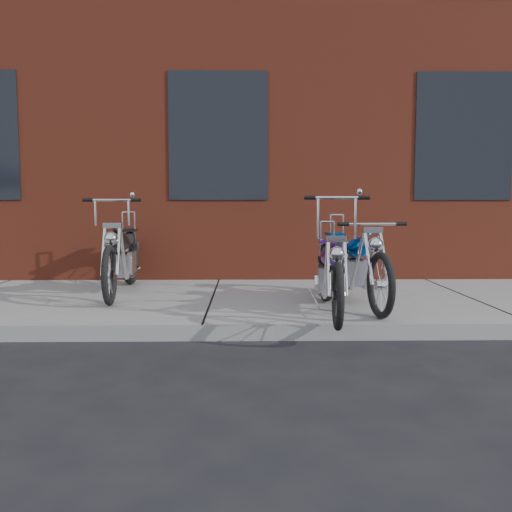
{
  "coord_description": "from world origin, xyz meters",
  "views": [
    {
      "loc": [
        0.4,
        -4.77,
        1.21
      ],
      "look_at": [
        0.5,
        0.8,
        0.7
      ],
      "focal_mm": 38.0,
      "sensor_mm": 36.0,
      "label": 1
    }
  ],
  "objects": [
    {
      "name": "ground",
      "position": [
        0.0,
        0.0,
        0.0
      ],
      "size": [
        120.0,
        120.0,
        0.0
      ],
      "primitive_type": "plane",
      "color": "black",
      "rests_on": "ground"
    },
    {
      "name": "sidewalk",
      "position": [
        0.0,
        1.5,
        0.07
      ],
      "size": [
        22.0,
        3.0,
        0.15
      ],
      "primitive_type": "cube",
      "color": "slate",
      "rests_on": "ground"
    },
    {
      "name": "building_brick",
      "position": [
        0.0,
        8.0,
        4.0
      ],
      "size": [
        22.0,
        10.0,
        8.0
      ],
      "primitive_type": "cube",
      "color": "maroon",
      "rests_on": "ground"
    },
    {
      "name": "chopper_purple",
      "position": [
        1.24,
        0.54,
        0.52
      ],
      "size": [
        0.5,
        2.05,
        1.15
      ],
      "rotation": [
        0.0,
        0.0,
        -1.65
      ],
      "color": "black",
      "rests_on": "sidewalk"
    },
    {
      "name": "chopper_blue",
      "position": [
        1.56,
        1.08,
        0.55
      ],
      "size": [
        0.54,
        2.2,
        0.96
      ],
      "rotation": [
        0.0,
        0.0,
        -1.45
      ],
      "color": "black",
      "rests_on": "sidewalk"
    },
    {
      "name": "chopper_third",
      "position": [
        -1.13,
        1.84,
        0.56
      ],
      "size": [
        0.55,
        2.26,
        1.15
      ],
      "rotation": [
        0.0,
        0.0,
        -1.5
      ],
      "color": "black",
      "rests_on": "sidewalk"
    }
  ]
}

